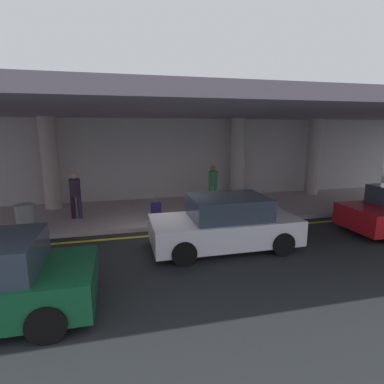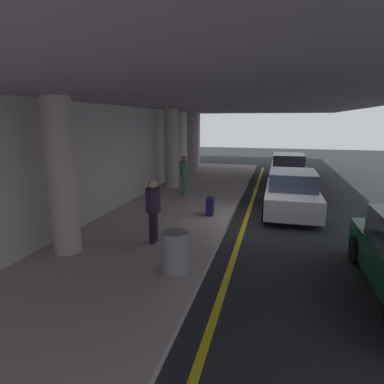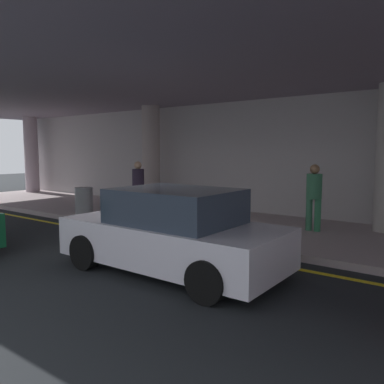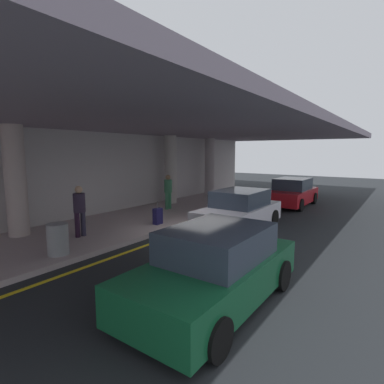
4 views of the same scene
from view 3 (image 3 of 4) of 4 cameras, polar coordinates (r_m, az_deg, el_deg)
ground_plane at (r=8.76m, az=-6.45°, el=-8.25°), size 60.00×60.00×0.00m
sidewalk at (r=11.15m, az=4.55°, el=-4.74°), size 26.00×4.20×0.15m
lane_stripe_yellow at (r=9.15m, az=-4.15°, el=-7.60°), size 26.00×0.14×0.01m
support_column_far_left at (r=20.76m, az=-22.53°, el=5.08°), size 0.66×0.66×3.65m
support_column_left_mid at (r=14.48m, az=-6.03°, el=5.29°), size 0.66×0.66×3.65m
ceiling_overhang at (r=10.69m, az=3.24°, el=15.68°), size 28.00×13.20×0.30m
terminal_back_wall at (r=12.92m, az=9.97°, el=4.81°), size 26.00×0.30×3.80m
car_white at (r=6.95m, az=-2.88°, el=-5.98°), size 4.10×1.92×1.50m
traveler_with_luggage at (r=12.46m, az=-7.91°, el=1.17°), size 0.38×0.38×1.68m
person_waiting_for_ride at (r=10.18m, az=17.49°, el=-0.13°), size 0.38×0.38×1.68m
suitcase_upright_primary at (r=10.04m, az=-0.27°, el=-3.69°), size 0.36×0.22×0.90m
trash_bin_steel at (r=12.88m, az=-15.59°, el=-1.24°), size 0.56×0.56×0.85m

